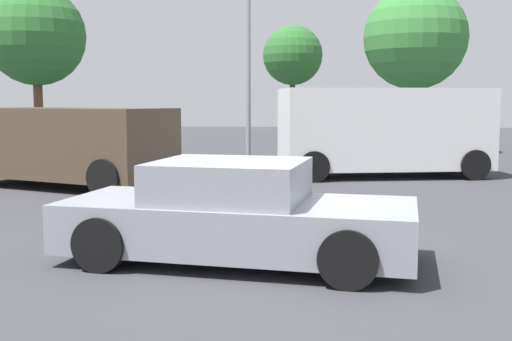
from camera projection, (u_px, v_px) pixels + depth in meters
name	position (u px, v px, depth m)	size (l,w,h in m)	color
ground_plane	(266.00, 259.00, 7.77)	(80.00, 80.00, 0.00)	#38383D
sedan_foreground	(236.00, 215.00, 7.60)	(4.43, 2.29, 1.24)	gray
dog	(58.00, 221.00, 8.78)	(0.43, 0.49, 0.42)	white
van_white	(383.00, 129.00, 16.15)	(5.58, 3.20, 2.28)	white
suv_dark	(67.00, 143.00, 14.18)	(5.27, 3.51, 1.80)	#4C3D2D
light_post_near	(248.00, 20.00, 17.74)	(0.44, 0.44, 6.25)	gray
tree_back_left	(415.00, 38.00, 22.86)	(3.79, 3.79, 6.16)	brown
tree_back_right	(293.00, 56.00, 32.54)	(3.12, 3.12, 5.91)	brown
tree_far_right	(36.00, 36.00, 23.42)	(3.72, 3.72, 6.25)	brown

